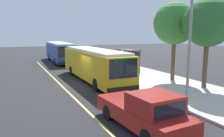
{
  "coord_description": "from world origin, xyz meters",
  "views": [
    {
      "loc": [
        17.83,
        -6.06,
        4.41
      ],
      "look_at": [
        0.82,
        1.8,
        1.43
      ],
      "focal_mm": 35.92,
      "sensor_mm": 36.0,
      "label": 1
    }
  ],
  "objects_px": {
    "transit_bus_second": "(60,51)",
    "waiting_bench": "(129,67)",
    "pickup_truck": "(144,111)",
    "route_sign_post": "(122,60)",
    "transit_bus_main": "(94,64)"
  },
  "relations": [
    {
      "from": "pickup_truck",
      "to": "waiting_bench",
      "type": "height_order",
      "value": "pickup_truck"
    },
    {
      "from": "transit_bus_main",
      "to": "waiting_bench",
      "type": "bearing_deg",
      "value": 113.84
    },
    {
      "from": "transit_bus_second",
      "to": "route_sign_post",
      "type": "distance_m",
      "value": 16.5
    },
    {
      "from": "transit_bus_main",
      "to": "route_sign_post",
      "type": "xyz_separation_m",
      "value": [
        0.99,
        2.43,
        0.34
      ]
    },
    {
      "from": "pickup_truck",
      "to": "route_sign_post",
      "type": "bearing_deg",
      "value": 157.99
    },
    {
      "from": "transit_bus_second",
      "to": "waiting_bench",
      "type": "distance_m",
      "value": 14.07
    },
    {
      "from": "transit_bus_second",
      "to": "pickup_truck",
      "type": "distance_m",
      "value": 26.38
    },
    {
      "from": "transit_bus_second",
      "to": "waiting_bench",
      "type": "relative_size",
      "value": 7.51
    },
    {
      "from": "pickup_truck",
      "to": "route_sign_post",
      "type": "distance_m",
      "value": 10.84
    },
    {
      "from": "transit_bus_second",
      "to": "pickup_truck",
      "type": "bearing_deg",
      "value": -3.56
    },
    {
      "from": "waiting_bench",
      "to": "transit_bus_main",
      "type": "bearing_deg",
      "value": -66.16
    },
    {
      "from": "transit_bus_main",
      "to": "waiting_bench",
      "type": "relative_size",
      "value": 7.33
    },
    {
      "from": "route_sign_post",
      "to": "pickup_truck",
      "type": "bearing_deg",
      "value": -22.01
    },
    {
      "from": "waiting_bench",
      "to": "transit_bus_second",
      "type": "bearing_deg",
      "value": -159.7
    },
    {
      "from": "transit_bus_main",
      "to": "transit_bus_second",
      "type": "bearing_deg",
      "value": 179.92
    }
  ]
}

